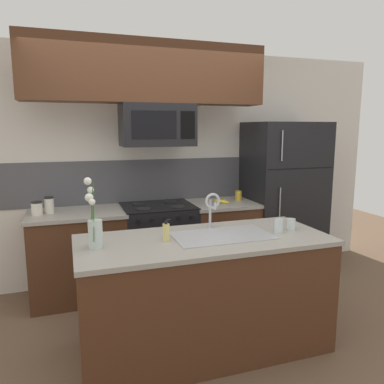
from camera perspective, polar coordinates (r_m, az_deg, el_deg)
The scene contains 20 objects.
ground_plane at distance 3.53m, azimuth -1.38°, elevation -19.77°, with size 10.00×10.00×0.00m, color brown.
rear_partition at distance 4.41m, azimuth -2.64°, elevation 3.97°, with size 5.20×0.10×2.60m, color silver.
splash_band at distance 4.30m, azimuth -6.26°, elevation 1.77°, with size 3.33×0.01×0.48m, color #4C4C51.
back_counter_left at distance 4.05m, azimuth -16.91°, elevation -9.20°, with size 0.95×0.65×0.91m.
back_counter_right at distance 4.37m, azimuth 4.47°, elevation -7.39°, with size 0.76×0.65×0.91m.
stove_range at distance 4.15m, azimuth -5.12°, elevation -8.28°, with size 0.76×0.64×0.93m.
microwave at distance 3.93m, azimuth -5.34°, elevation 10.11°, with size 0.74×0.40×0.43m.
upper_cabinet_band at distance 3.92m, azimuth -6.82°, elevation 17.64°, with size 2.41×0.34×0.60m, color #4C2B19.
refrigerator at distance 4.65m, azimuth 13.55°, elevation -0.93°, with size 0.87×0.74×1.81m.
storage_jar_tall at distance 3.90m, azimuth -22.57°, elevation -2.32°, with size 0.10×0.10×0.13m.
storage_jar_medium at distance 3.94m, azimuth -20.93°, elevation -1.88°, with size 0.09×0.09×0.17m.
banana_bunch at distance 4.19m, azimuth 4.60°, elevation -1.42°, with size 0.19×0.12×0.08m.
coffee_tin at distance 4.39m, azimuth 7.10°, elevation -0.54°, with size 0.08×0.08×0.11m, color gold.
island_counter at distance 3.05m, azimuth 1.85°, elevation -15.18°, with size 1.93×0.83×0.91m.
kitchen_sink at distance 2.96m, azimuth 4.58°, elevation -7.97°, with size 0.76×0.44×0.16m.
sink_faucet at distance 3.09m, azimuth 3.08°, elevation -2.10°, with size 0.14×0.14×0.31m.
dish_soap_bottle at distance 2.80m, azimuth -3.96°, elevation -6.08°, with size 0.06×0.05×0.16m.
drinking_glass at distance 3.09m, azimuth 13.05°, elevation -5.00°, with size 0.07×0.07×0.12m.
spare_glass at distance 3.21m, azimuth 14.84°, elevation -4.76°, with size 0.07×0.07×0.09m.
flower_vase at distance 2.70m, azimuth -14.65°, elevation -5.34°, with size 0.11×0.18×0.49m.
Camera 1 is at (-0.90, -2.94, 1.74)m, focal length 35.00 mm.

